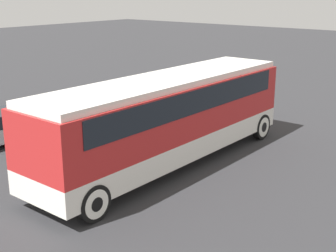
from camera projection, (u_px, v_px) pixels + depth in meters
The scene contains 4 objects.
ground_plane at pixel (168, 164), 17.22m from camera, with size 120.00×120.00×0.00m, color #2D2D30.
tour_bus at pixel (170, 112), 16.74m from camera, with size 11.48×2.67×3.25m.
parked_car_near at pixel (3, 127), 19.49m from camera, with size 4.28×1.91×1.35m.
parked_car_mid at pixel (131, 93), 25.84m from camera, with size 4.30×1.80×1.29m.
Camera 1 is at (-12.50, -10.18, 6.22)m, focal length 50.00 mm.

